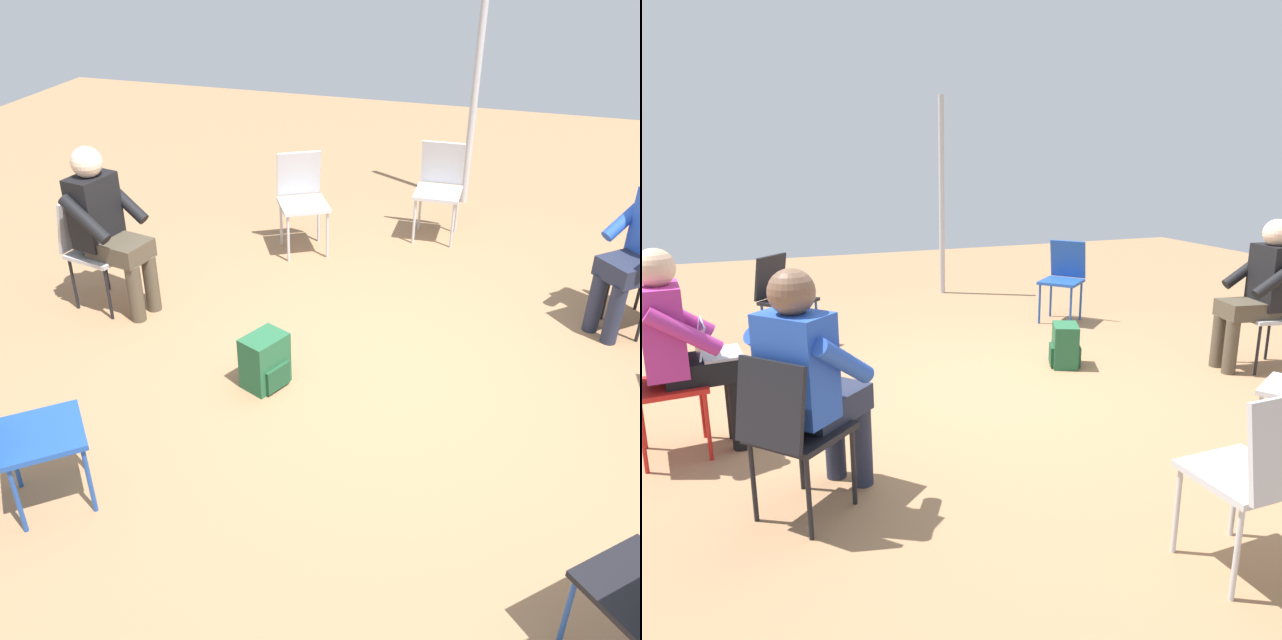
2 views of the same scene
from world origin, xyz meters
TOP-DOWN VIEW (x-y plane):
  - ground_plane at (0.00, 0.00)m, footprint 14.00×14.00m
  - chair_southwest at (-1.48, -1.67)m, footprint 0.59×0.58m
  - chair_west at (-2.34, 0.29)m, footprint 0.50×0.47m
  - chair_northeast at (1.65, 1.21)m, footprint 0.59×0.58m
  - chair_east at (2.30, 0.25)m, footprint 0.48×0.44m
  - chair_north at (-0.08, 2.32)m, footprint 0.41×0.45m
  - chair_southeast at (1.41, -1.77)m, footprint 0.58×0.58m
  - person_with_laptop at (2.13, 0.23)m, footprint 0.55×0.53m
  - person_in_blue at (1.52, 1.09)m, footprint 0.63×0.63m
  - person_in_black at (-2.18, 0.26)m, footprint 0.56×0.55m
  - backpack_near_laptop_user at (-0.74, -0.34)m, footprint 0.31×0.34m
  - tent_pole_near at (-0.73, -3.43)m, footprint 0.07×0.07m

SIDE VIEW (x-z plane):
  - ground_plane at x=0.00m, z-range 0.00..0.00m
  - backpack_near_laptop_user at x=-0.74m, z-range -0.02..0.34m
  - chair_southwest at x=-1.48m, z-range 0.07..0.92m
  - chair_west at x=-2.34m, z-range 0.07..0.92m
  - chair_northeast at x=1.65m, z-range 0.07..0.92m
  - chair_east at x=2.30m, z-range 0.07..0.92m
  - chair_north at x=-0.08m, z-range 0.07..0.92m
  - chair_southeast at x=1.41m, z-range 0.07..0.92m
  - person_with_laptop at x=2.13m, z-range 0.07..1.31m
  - person_in_blue at x=1.52m, z-range 0.07..1.31m
  - person_in_black at x=-2.18m, z-range 0.07..1.31m
  - tent_pole_near at x=-0.73m, z-range 0.00..2.42m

